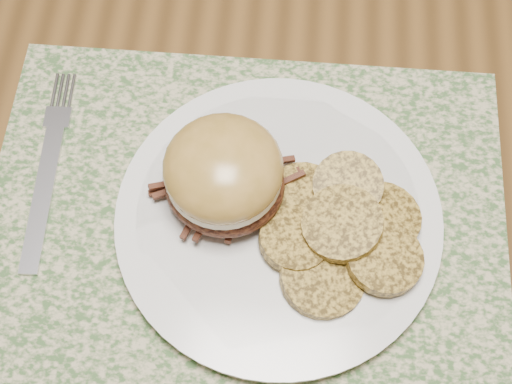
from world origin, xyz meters
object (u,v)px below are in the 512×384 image
at_px(dinner_plate, 278,219).
at_px(fork, 49,167).
at_px(dining_table, 49,81).
at_px(pork_sandwich, 224,175).

height_order(dinner_plate, fork, dinner_plate).
bearing_deg(dining_table, dinner_plate, -35.16).
bearing_deg(fork, pork_sandwich, -9.38).
height_order(dining_table, dinner_plate, dinner_plate).
bearing_deg(pork_sandwich, dining_table, 156.33).
bearing_deg(dinner_plate, fork, 169.83).
relative_size(pork_sandwich, fork, 0.60).
bearing_deg(pork_sandwich, dinner_plate, -4.78).
bearing_deg(dinner_plate, pork_sandwich, 160.85).
bearing_deg(fork, dinner_plate, -12.10).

